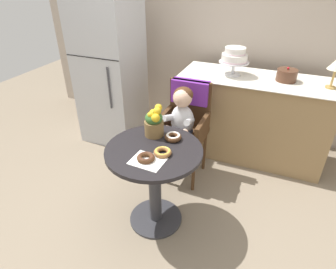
% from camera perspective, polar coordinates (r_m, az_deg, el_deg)
% --- Properties ---
extents(ground_plane, '(8.00, 8.00, 0.00)m').
position_cam_1_polar(ground_plane, '(2.56, -2.42, -16.41)').
color(ground_plane, gray).
extents(back_wall, '(4.80, 0.10, 2.70)m').
position_cam_1_polar(back_wall, '(3.53, 10.61, 21.86)').
color(back_wall, '#B2A393').
rests_on(back_wall, ground).
extents(cafe_table, '(0.72, 0.72, 0.72)m').
position_cam_1_polar(cafe_table, '(2.21, -2.71, -7.43)').
color(cafe_table, black).
rests_on(cafe_table, ground).
extents(wicker_chair, '(0.42, 0.45, 0.95)m').
position_cam_1_polar(wicker_chair, '(2.73, 3.72, 3.88)').
color(wicker_chair, '#472D19').
rests_on(wicker_chair, ground).
extents(seated_child, '(0.27, 0.32, 0.73)m').
position_cam_1_polar(seated_child, '(2.58, 2.60, 3.18)').
color(seated_child, silver).
rests_on(seated_child, ground).
extents(paper_napkin, '(0.24, 0.20, 0.00)m').
position_cam_1_polar(paper_napkin, '(1.96, -4.08, -5.28)').
color(paper_napkin, white).
rests_on(paper_napkin, cafe_table).
extents(donut_front, '(0.12, 0.12, 0.04)m').
position_cam_1_polar(donut_front, '(1.96, -4.44, -4.59)').
color(donut_front, '#4C2D19').
rests_on(donut_front, cafe_table).
extents(donut_mid, '(0.13, 0.13, 0.04)m').
position_cam_1_polar(donut_mid, '(2.01, -1.08, -3.50)').
color(donut_mid, '#936033').
rests_on(donut_mid, cafe_table).
extents(donut_side, '(0.13, 0.13, 0.04)m').
position_cam_1_polar(donut_side, '(2.18, 1.03, -0.43)').
color(donut_side, '#4C2D19').
rests_on(donut_side, cafe_table).
extents(flower_vase, '(0.15, 0.15, 0.25)m').
position_cam_1_polar(flower_vase, '(2.20, -2.77, 2.51)').
color(flower_vase, brown).
rests_on(flower_vase, cafe_table).
extents(display_counter, '(1.56, 0.62, 0.90)m').
position_cam_1_polar(display_counter, '(3.20, 16.39, 3.18)').
color(display_counter, '#93754C').
rests_on(display_counter, ground).
extents(tiered_cake_stand, '(0.30, 0.30, 0.28)m').
position_cam_1_polar(tiered_cake_stand, '(3.00, 13.14, 14.86)').
color(tiered_cake_stand, silver).
rests_on(tiered_cake_stand, display_counter).
extents(round_layer_cake, '(0.19, 0.19, 0.14)m').
position_cam_1_polar(round_layer_cake, '(3.03, 22.60, 10.87)').
color(round_layer_cake, '#4C2D1E').
rests_on(round_layer_cake, display_counter).
extents(refrigerator, '(0.64, 0.63, 1.70)m').
position_cam_1_polar(refrigerator, '(3.37, -11.44, 12.60)').
color(refrigerator, '#B7BABF').
rests_on(refrigerator, ground).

